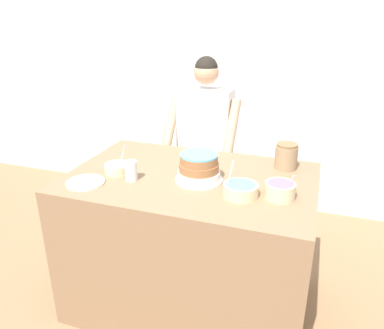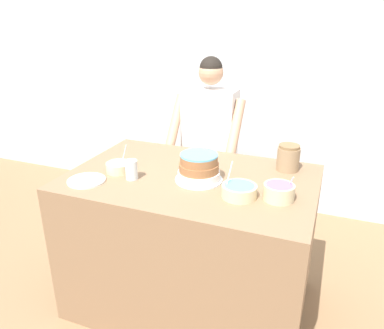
% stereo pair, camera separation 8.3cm
% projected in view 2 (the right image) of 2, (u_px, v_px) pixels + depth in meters
% --- Properties ---
extents(wall_back, '(10.00, 0.05, 2.60)m').
position_uv_depth(wall_back, '(254.00, 76.00, 3.52)').
color(wall_back, silver).
rests_on(wall_back, ground_plane).
extents(counter, '(1.48, 0.97, 0.93)m').
position_uv_depth(counter, '(191.00, 242.00, 2.44)').
color(counter, '#8C6B4C').
rests_on(counter, ground_plane).
extents(person_baker, '(0.56, 0.45, 1.56)m').
position_uv_depth(person_baker, '(209.00, 138.00, 2.98)').
color(person_baker, '#2D2D38').
rests_on(person_baker, ground_plane).
extents(cake, '(0.28, 0.28, 0.17)m').
position_uv_depth(cake, '(199.00, 168.00, 2.18)').
color(cake, silver).
rests_on(cake, counter).
extents(frosting_bowl_white, '(0.15, 0.15, 0.17)m').
position_uv_depth(frosting_bowl_white, '(119.00, 167.00, 2.32)').
color(frosting_bowl_white, beige).
rests_on(frosting_bowl_white, counter).
extents(frosting_bowl_blue, '(0.19, 0.19, 0.18)m').
position_uv_depth(frosting_bowl_blue, '(239.00, 190.00, 2.00)').
color(frosting_bowl_blue, beige).
rests_on(frosting_bowl_blue, counter).
extents(frosting_bowl_purple, '(0.16, 0.16, 0.14)m').
position_uv_depth(frosting_bowl_purple, '(279.00, 191.00, 1.97)').
color(frosting_bowl_purple, beige).
rests_on(frosting_bowl_purple, counter).
extents(drinking_glass, '(0.07, 0.07, 0.12)m').
position_uv_depth(drinking_glass, '(131.00, 170.00, 2.21)').
color(drinking_glass, silver).
rests_on(drinking_glass, counter).
extents(ceramic_plate, '(0.22, 0.22, 0.01)m').
position_uv_depth(ceramic_plate, '(86.00, 181.00, 2.19)').
color(ceramic_plate, white).
rests_on(ceramic_plate, counter).
extents(stoneware_jar, '(0.14, 0.14, 0.16)m').
position_uv_depth(stoneware_jar, '(288.00, 158.00, 2.33)').
color(stoneware_jar, '#9E7F5B').
rests_on(stoneware_jar, counter).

